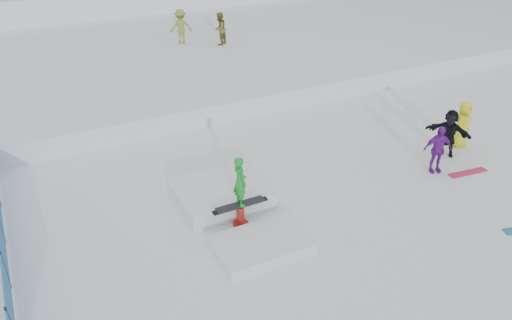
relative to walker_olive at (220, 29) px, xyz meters
name	(u,v)px	position (x,y,z in m)	size (l,w,h in m)	color
ground	(273,231)	(-4.91, -14.67, -1.64)	(120.00, 120.00, 0.00)	white
snow_midrise	(123,58)	(-4.91, 1.33, -1.24)	(50.00, 18.00, 0.80)	white
walker_olive	(220,29)	(0.00, 0.00, 0.00)	(0.82, 0.64, 1.68)	brown
walker_ygreen	(181,27)	(-1.73, 1.16, 0.05)	(1.15, 0.66, 1.78)	olive
spectator_purple	(438,149)	(1.35, -14.24, -0.84)	(0.94, 0.39, 1.61)	#711C97
spectator_yellow	(462,124)	(3.47, -13.28, -0.80)	(0.82, 0.53, 1.68)	yellow
spectator_dark	(449,133)	(2.55, -13.54, -0.81)	(1.53, 0.49, 1.65)	black
loose_board_red	(468,173)	(2.25, -14.86, -1.62)	(1.40, 0.28, 0.03)	#BE244C
jib_rail_feature	(232,205)	(-5.57, -13.42, -1.33)	(2.60, 4.40, 2.11)	white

